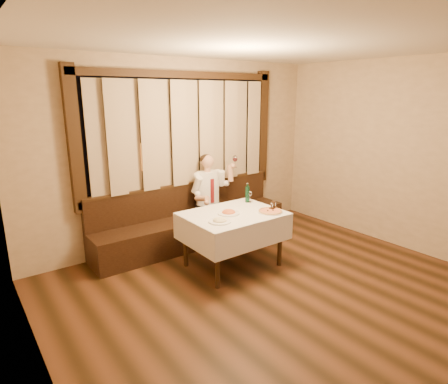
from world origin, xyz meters
TOP-DOWN VIEW (x-y plane):
  - room at (-0.00, 0.97)m, footprint 5.01×6.01m
  - banquette at (0.00, 2.72)m, footprint 3.20×0.61m
  - dining_table at (0.00, 1.70)m, footprint 1.27×0.97m
  - pizza at (0.42, 1.43)m, footprint 0.33×0.33m
  - pasta_red at (-0.07, 1.71)m, footprint 0.29×0.29m
  - pasta_cream at (-0.35, 1.51)m, footprint 0.28×0.28m
  - green_bottle at (0.48, 1.98)m, footprint 0.06×0.06m
  - table_wine_glass at (0.50, 1.95)m, footprint 0.06×0.06m
  - cruet_caddy at (0.53, 1.49)m, footprint 0.12×0.07m
  - seated_man at (0.29, 2.63)m, footprint 0.75×0.56m

SIDE VIEW (x-z plane):
  - banquette at x=0.00m, z-range -0.16..0.78m
  - dining_table at x=0.00m, z-range 0.27..1.03m
  - pizza at x=0.42m, z-range 0.75..0.79m
  - pasta_cream at x=-0.35m, z-range 0.75..0.84m
  - pasta_red at x=-0.07m, z-range 0.75..0.85m
  - cruet_caddy at x=0.53m, z-range 0.74..0.86m
  - seated_man at x=0.29m, z-range 0.12..1.49m
  - green_bottle at x=0.48m, z-range 0.74..1.02m
  - table_wine_glass at x=0.50m, z-range 0.79..0.96m
  - room at x=0.00m, z-range 0.09..2.91m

